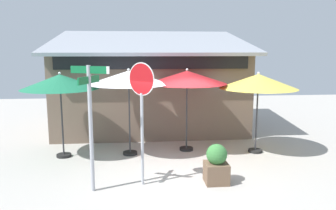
# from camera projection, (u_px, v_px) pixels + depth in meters

# --- Properties ---
(ground_plane) EXTENTS (28.00, 28.00, 0.10)m
(ground_plane) POSITION_uv_depth(u_px,v_px,m) (178.00, 173.00, 8.98)
(ground_plane) COLOR #ADA8A0
(cafe_building) EXTENTS (7.67, 5.36, 4.07)m
(cafe_building) POSITION_uv_depth(u_px,v_px,m) (150.00, 87.00, 13.81)
(cafe_building) COLOR #705B4C
(cafe_building) RESTS_ON ground
(street_sign_post) EXTENTS (0.88, 0.82, 2.89)m
(street_sign_post) POSITION_uv_depth(u_px,v_px,m) (91.00, 115.00, 7.42)
(street_sign_post) COLOR #A8AAB2
(street_sign_post) RESTS_ON ground
(stop_sign) EXTENTS (0.58, 0.53, 2.94)m
(stop_sign) POSITION_uv_depth(u_px,v_px,m) (142.00, 101.00, 7.74)
(stop_sign) COLOR #A8AAB2
(stop_sign) RESTS_ON ground
(patio_umbrella_forest_green_left) EXTENTS (2.27, 2.27, 2.58)m
(patio_umbrella_forest_green_left) POSITION_uv_depth(u_px,v_px,m) (60.00, 82.00, 9.78)
(patio_umbrella_forest_green_left) COLOR black
(patio_umbrella_forest_green_left) RESTS_ON ground
(patio_umbrella_ivory_center) EXTENTS (2.44, 2.44, 2.67)m
(patio_umbrella_ivory_center) POSITION_uv_depth(u_px,v_px,m) (129.00, 78.00, 9.99)
(patio_umbrella_ivory_center) COLOR black
(patio_umbrella_ivory_center) RESTS_ON ground
(patio_umbrella_crimson_right) EXTENTS (2.50, 2.50, 2.64)m
(patio_umbrella_crimson_right) POSITION_uv_depth(u_px,v_px,m) (187.00, 78.00, 10.43)
(patio_umbrella_crimson_right) COLOR black
(patio_umbrella_crimson_right) RESTS_ON ground
(patio_umbrella_mustard_far_right) EXTENTS (2.39, 2.39, 2.55)m
(patio_umbrella_mustard_far_right) POSITION_uv_depth(u_px,v_px,m) (258.00, 82.00, 10.24)
(patio_umbrella_mustard_far_right) COLOR black
(patio_umbrella_mustard_far_right) RESTS_ON ground
(sidewalk_planter) EXTENTS (0.56, 0.56, 0.98)m
(sidewalk_planter) POSITION_uv_depth(u_px,v_px,m) (216.00, 164.00, 8.11)
(sidewalk_planter) COLOR brown
(sidewalk_planter) RESTS_ON ground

